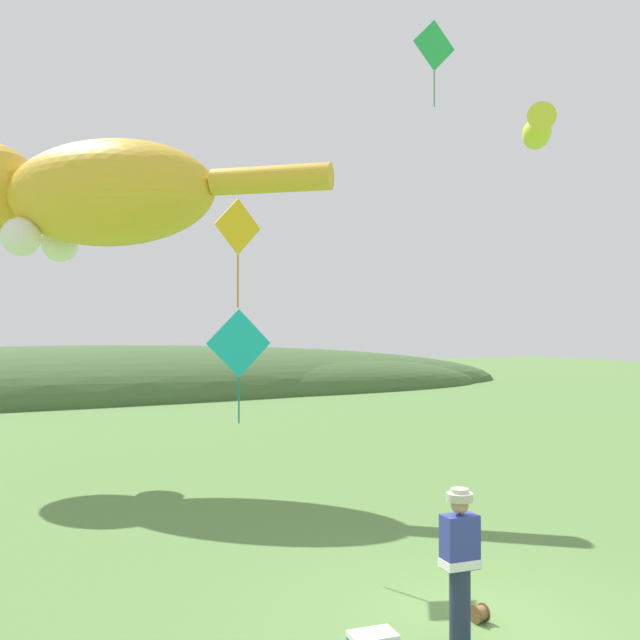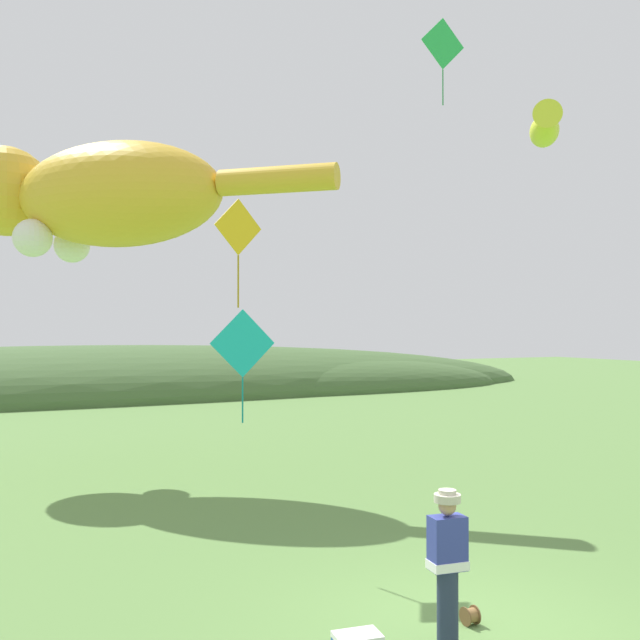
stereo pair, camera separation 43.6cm
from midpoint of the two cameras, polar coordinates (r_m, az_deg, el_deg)
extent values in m
plane|color=#5B8442|center=(9.47, 12.97, -22.86)|extent=(120.00, 120.00, 0.00)
ellipsoid|color=#426033|center=(40.22, -17.96, -5.73)|extent=(57.62, 13.56, 5.32)
ellipsoid|color=#426033|center=(41.56, -0.73, -5.59)|extent=(26.63, 8.29, 3.78)
cylinder|color=#232D47|center=(8.73, 11.69, -21.74)|extent=(0.24, 0.24, 0.88)
cube|color=navy|center=(8.49, 11.68, -17.08)|extent=(0.43, 0.29, 0.60)
cube|color=white|center=(8.57, 11.68, -18.62)|extent=(0.45, 0.31, 0.10)
sphere|color=tan|center=(8.39, 11.67, -14.39)|extent=(0.20, 0.20, 0.20)
cylinder|color=#B2AD99|center=(8.37, 11.67, -13.79)|extent=(0.30, 0.30, 0.09)
cylinder|color=#B2AD99|center=(8.35, 11.67, -13.39)|extent=(0.20, 0.20, 0.07)
cylinder|color=olive|center=(9.51, 13.30, -22.04)|extent=(0.14, 0.17, 0.17)
cylinder|color=brown|center=(9.47, 12.94, -22.14)|extent=(0.02, 0.23, 0.23)
cylinder|color=brown|center=(9.56, 13.67, -21.93)|extent=(0.02, 0.23, 0.23)
cube|color=white|center=(8.23, 4.67, -23.93)|extent=(0.53, 0.39, 0.06)
ellipsoid|color=gold|center=(18.40, -15.10, 9.66)|extent=(5.93, 5.73, 2.58)
ellipsoid|color=white|center=(18.45, -15.80, 8.17)|extent=(3.66, 3.51, 1.42)
sphere|color=gold|center=(20.35, -23.30, 9.43)|extent=(2.32, 2.32, 2.32)
cone|color=#503E10|center=(21.00, -22.16, 11.46)|extent=(1.17, 1.17, 0.77)
sphere|color=white|center=(18.66, -21.38, 6.14)|extent=(0.93, 0.93, 0.93)
sphere|color=white|center=(19.91, -18.64, 5.70)|extent=(0.93, 0.93, 0.93)
cylinder|color=gold|center=(16.70, -2.65, 11.15)|extent=(2.53, 2.36, 0.62)
ellipsoid|color=yellow|center=(16.52, 18.25, 14.13)|extent=(1.52, 1.63, 0.57)
cone|color=yellow|center=(15.48, 18.50, 15.15)|extent=(0.78, 0.77, 0.57)
cone|color=yellow|center=(16.63, 18.24, 14.90)|extent=(0.38, 0.38, 0.27)
sphere|color=black|center=(17.06, 18.83, 13.83)|extent=(0.13, 0.13, 0.13)
cube|color=yellow|center=(12.36, -5.54, 7.42)|extent=(0.94, 0.28, 0.97)
cylinder|color=black|center=(12.37, -5.56, 7.42)|extent=(0.63, 0.19, 0.02)
cube|color=#A98511|center=(12.26, -5.55, 3.09)|extent=(0.03, 0.02, 0.90)
cube|color=green|center=(19.31, 10.48, 20.92)|extent=(1.29, 0.02, 1.29)
cylinder|color=black|center=(19.32, 10.46, 20.91)|extent=(0.87, 0.02, 0.02)
cube|color=#1A7C35|center=(18.94, 10.49, 17.84)|extent=(0.03, 0.01, 0.90)
cube|color=#19BFBF|center=(14.13, -5.33, -1.86)|extent=(1.35, 0.03, 1.35)
cylinder|color=black|center=(14.15, -5.35, -1.86)|extent=(0.91, 0.02, 0.02)
cube|color=#118585|center=(14.20, -5.34, -6.40)|extent=(0.03, 0.01, 0.90)
camera|label=1|loc=(0.22, -88.97, -0.01)|focal=40.00mm
camera|label=2|loc=(0.22, 91.03, 0.01)|focal=40.00mm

